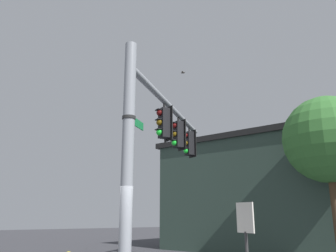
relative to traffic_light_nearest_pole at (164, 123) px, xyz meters
name	(u,v)px	position (x,y,z in m)	size (l,w,h in m)	color
signal_pole	(128,158)	(-1.98, 2.17, -1.70)	(0.31, 0.31, 6.39)	gray
mast_arm	(172,109)	(0.62, -0.70, 0.80)	(0.21, 0.21, 7.74)	gray
traffic_light_nearest_pole	(164,123)	(0.00, 0.00, 0.00)	(0.54, 0.49, 1.31)	black
traffic_light_mid_inner	(178,134)	(1.21, -1.34, 0.00)	(0.54, 0.49, 1.31)	black
traffic_light_mid_outer	(189,143)	(2.41, -2.68, 0.00)	(0.54, 0.49, 1.31)	black
street_name_sign	(132,120)	(-1.84, 2.01, -0.63)	(0.85, 0.93, 0.22)	#147238
bird_flying	(183,73)	(1.83, -2.02, 3.03)	(0.21, 0.24, 0.07)	#4C4742
storefront_building	(292,192)	(2.27, -8.94, -1.94)	(14.69, 10.78, 5.87)	#33473D
tree_by_storefront	(328,140)	(-1.96, -6.14, -0.28)	(3.35, 3.35, 6.31)	#4C3823
historical_marker	(246,232)	(-3.03, -0.70, -3.49)	(0.60, 0.08, 2.13)	#333333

